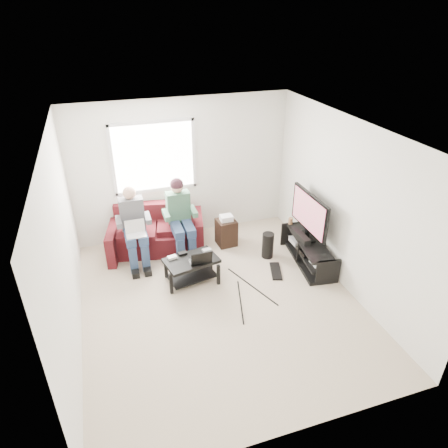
% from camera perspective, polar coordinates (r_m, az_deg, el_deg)
% --- Properties ---
extents(floor, '(4.50, 4.50, 0.00)m').
position_cam_1_polar(floor, '(6.16, -0.62, -11.01)').
color(floor, '#C0B396').
rests_on(floor, ground).
extents(ceiling, '(4.50, 4.50, 0.00)m').
position_cam_1_polar(ceiling, '(4.92, -0.78, 12.95)').
color(ceiling, white).
rests_on(ceiling, wall_back).
extents(wall_back, '(4.50, 0.00, 4.50)m').
position_cam_1_polar(wall_back, '(7.40, -5.95, 7.73)').
color(wall_back, silver).
rests_on(wall_back, floor).
extents(wall_front, '(4.50, 0.00, 4.50)m').
position_cam_1_polar(wall_front, '(3.75, 10.07, -16.56)').
color(wall_front, silver).
rests_on(wall_front, floor).
extents(wall_left, '(0.00, 4.50, 4.50)m').
position_cam_1_polar(wall_left, '(5.27, -21.97, -3.65)').
color(wall_left, silver).
rests_on(wall_left, floor).
extents(wall_right, '(0.00, 4.50, 4.50)m').
position_cam_1_polar(wall_right, '(6.24, 17.13, 2.39)').
color(wall_right, silver).
rests_on(wall_right, floor).
extents(window, '(1.48, 0.04, 1.28)m').
position_cam_1_polar(window, '(7.20, -9.97, 9.39)').
color(window, white).
rests_on(window, wall_back).
extents(sofa, '(1.86, 1.07, 0.80)m').
position_cam_1_polar(sofa, '(7.35, -9.59, -1.35)').
color(sofa, '#4F1317').
rests_on(sofa, floor).
extents(person_left, '(0.40, 0.70, 1.32)m').
position_cam_1_polar(person_left, '(6.86, -12.76, 0.06)').
color(person_left, navy).
rests_on(person_left, sofa).
extents(person_right, '(0.40, 0.71, 1.37)m').
position_cam_1_polar(person_right, '(6.94, -6.30, 1.55)').
color(person_right, navy).
rests_on(person_right, sofa).
extents(laptop_silver, '(0.38, 0.33, 0.24)m').
position_cam_1_polar(laptop_silver, '(6.67, -12.49, -1.11)').
color(laptop_silver, silver).
rests_on(laptop_silver, person_left).
extents(coffee_table, '(0.91, 0.66, 0.41)m').
position_cam_1_polar(coffee_table, '(6.42, -4.66, -5.87)').
color(coffee_table, black).
rests_on(coffee_table, floor).
extents(laptop_black, '(0.37, 0.28, 0.24)m').
position_cam_1_polar(laptop_black, '(6.25, -3.50, -4.35)').
color(laptop_black, black).
rests_on(laptop_black, coffee_table).
extents(controller_a, '(0.16, 0.12, 0.04)m').
position_cam_1_polar(controller_a, '(6.40, -7.41, -4.74)').
color(controller_a, silver).
rests_on(controller_a, coffee_table).
extents(controller_b, '(0.15, 0.11, 0.04)m').
position_cam_1_polar(controller_b, '(6.48, -5.95, -4.20)').
color(controller_b, black).
rests_on(controller_b, coffee_table).
extents(controller_c, '(0.15, 0.11, 0.04)m').
position_cam_1_polar(controller_c, '(6.53, -2.47, -3.77)').
color(controller_c, gray).
rests_on(controller_c, coffee_table).
extents(tv_stand, '(0.58, 1.38, 0.44)m').
position_cam_1_polar(tv_stand, '(7.04, 11.92, -4.00)').
color(tv_stand, black).
rests_on(tv_stand, floor).
extents(tv, '(0.12, 1.10, 0.81)m').
position_cam_1_polar(tv, '(6.77, 12.10, 1.43)').
color(tv, black).
rests_on(tv, tv_stand).
extents(soundbar, '(0.12, 0.50, 0.10)m').
position_cam_1_polar(soundbar, '(6.91, 10.90, -1.71)').
color(soundbar, black).
rests_on(soundbar, tv_stand).
extents(drink_cup, '(0.08, 0.08, 0.12)m').
position_cam_1_polar(drink_cup, '(7.34, 9.49, 0.43)').
color(drink_cup, '#986841').
rests_on(drink_cup, tv_stand).
extents(console_white, '(0.30, 0.22, 0.06)m').
position_cam_1_polar(console_white, '(6.73, 13.60, -5.26)').
color(console_white, silver).
rests_on(console_white, tv_stand).
extents(console_grey, '(0.34, 0.26, 0.08)m').
position_cam_1_polar(console_grey, '(7.22, 10.86, -2.27)').
color(console_grey, gray).
rests_on(console_grey, tv_stand).
extents(console_black, '(0.38, 0.30, 0.07)m').
position_cam_1_polar(console_black, '(6.97, 12.18, -3.71)').
color(console_black, black).
rests_on(console_black, tv_stand).
extents(subwoofer, '(0.20, 0.20, 0.46)m').
position_cam_1_polar(subwoofer, '(7.07, 6.27, -3.04)').
color(subwoofer, black).
rests_on(subwoofer, floor).
extents(keyboard_floor, '(0.31, 0.52, 0.03)m').
position_cam_1_polar(keyboard_floor, '(6.82, 7.42, -6.68)').
color(keyboard_floor, black).
rests_on(keyboard_floor, floor).
extents(end_table, '(0.34, 0.34, 0.60)m').
position_cam_1_polar(end_table, '(7.38, 0.33, -1.06)').
color(end_table, black).
rests_on(end_table, floor).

